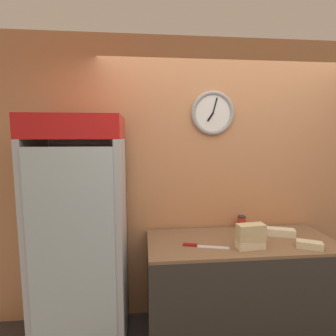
{
  "coord_description": "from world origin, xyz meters",
  "views": [
    {
      "loc": [
        -0.85,
        -1.25,
        1.79
      ],
      "look_at": [
        -0.64,
        0.97,
        1.52
      ],
      "focal_mm": 28.0,
      "sensor_mm": 36.0,
      "label": 1
    }
  ],
  "objects": [
    {
      "name": "sandwich_flat_left",
      "position": [
        0.4,
        0.94,
        0.92
      ],
      "size": [
        0.26,
        0.17,
        0.07
      ],
      "color": "beige",
      "rests_on": "prep_counter"
    },
    {
      "name": "sandwich_stack_top",
      "position": [
        0.01,
        0.71,
        1.05
      ],
      "size": [
        0.23,
        0.12,
        0.07
      ],
      "color": "tan",
      "rests_on": "sandwich_stack_middle"
    },
    {
      "name": "condiment_jar",
      "position": [
        0.11,
        1.15,
        0.95
      ],
      "size": [
        0.08,
        0.08,
        0.13
      ],
      "color": "#B72D23",
      "rests_on": "prep_counter"
    },
    {
      "name": "sandwich_stack_bottom",
      "position": [
        0.01,
        0.71,
        0.92
      ],
      "size": [
        0.23,
        0.12,
        0.07
      ],
      "color": "beige",
      "rests_on": "prep_counter"
    },
    {
      "name": "sandwich_flat_right",
      "position": [
        0.49,
        0.66,
        0.91
      ],
      "size": [
        0.21,
        0.16,
        0.06
      ],
      "color": "beige",
      "rests_on": "prep_counter"
    },
    {
      "name": "wall_back",
      "position": [
        -0.0,
        1.26,
        1.36
      ],
      "size": [
        5.2,
        0.1,
        2.7
      ],
      "color": "tan",
      "rests_on": "ground_plane"
    },
    {
      "name": "chefs_knife",
      "position": [
        -0.39,
        0.78,
        0.89
      ],
      "size": [
        0.37,
        0.12,
        0.02
      ],
      "color": "silver",
      "rests_on": "prep_counter"
    },
    {
      "name": "prep_counter",
      "position": [
        0.0,
        0.88,
        0.44
      ],
      "size": [
        1.64,
        0.66,
        0.88
      ],
      "color": "#332D28",
      "rests_on": "ground_plane"
    },
    {
      "name": "sandwich_stack_middle",
      "position": [
        0.01,
        0.71,
        0.98
      ],
      "size": [
        0.23,
        0.11,
        0.07
      ],
      "color": "tan",
      "rests_on": "sandwich_stack_bottom"
    },
    {
      "name": "beverage_cooler",
      "position": [
        -1.37,
        0.95,
        1.06
      ],
      "size": [
        0.72,
        0.62,
        1.95
      ],
      "color": "#B2B7BC",
      "rests_on": "ground_plane"
    }
  ]
}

